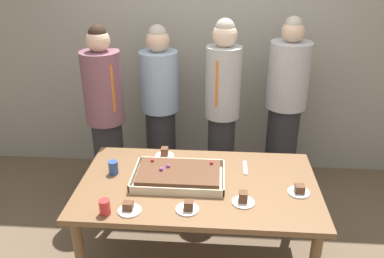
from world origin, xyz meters
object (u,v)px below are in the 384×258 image
(plated_slice_near_left, at_px, (243,199))
(plated_slice_far_left, at_px, (188,207))
(plated_slice_near_right, at_px, (165,154))
(plated_slice_center_front, at_px, (299,191))
(person_green_shirt_behind, at_px, (160,108))
(person_striped_tie_right, at_px, (222,109))
(party_table, at_px, (198,193))
(person_serving_front, at_px, (285,107))
(drink_cup_middle, at_px, (105,207))
(person_far_right_suit, at_px, (106,117))
(drink_cup_nearest, at_px, (113,167))
(cake_server_utensil, at_px, (245,168))
(plated_slice_far_right, at_px, (129,208))
(sheet_cake, at_px, (179,175))

(plated_slice_near_left, relative_size, plated_slice_far_left, 1.00)
(plated_slice_near_right, height_order, plated_slice_center_front, plated_slice_near_right)
(person_green_shirt_behind, distance_m, person_striped_tie_right, 0.61)
(party_table, xyz_separation_m, person_serving_front, (0.74, 1.11, 0.24))
(plated_slice_far_left, bearing_deg, drink_cup_middle, -171.96)
(person_green_shirt_behind, height_order, person_far_right_suit, person_far_right_suit)
(plated_slice_far_left, relative_size, drink_cup_nearest, 1.50)
(plated_slice_center_front, bearing_deg, cake_server_utensil, 138.65)
(party_table, height_order, cake_server_utensil, cake_server_utensil)
(party_table, relative_size, drink_cup_middle, 16.82)
(plated_slice_far_right, relative_size, person_striped_tie_right, 0.09)
(person_serving_front, bearing_deg, person_far_right_suit, -39.41)
(cake_server_utensil, bearing_deg, party_table, -145.73)
(sheet_cake, height_order, person_far_right_suit, person_far_right_suit)
(cake_server_utensil, relative_size, person_far_right_suit, 0.12)
(person_serving_front, bearing_deg, party_table, 5.63)
(person_far_right_suit, bearing_deg, person_green_shirt_behind, 81.38)
(person_green_shirt_behind, bearing_deg, plated_slice_near_right, -4.29)
(person_striped_tie_right, bearing_deg, party_table, 8.52)
(plated_slice_near_left, xyz_separation_m, plated_slice_near_right, (-0.60, 0.58, -0.00))
(sheet_cake, xyz_separation_m, person_green_shirt_behind, (-0.29, 1.07, 0.08))
(sheet_cake, bearing_deg, plated_slice_center_front, -7.50)
(plated_slice_near_right, height_order, person_striped_tie_right, person_striped_tie_right)
(party_table, height_order, plated_slice_near_left, plated_slice_near_left)
(plated_slice_near_left, distance_m, person_green_shirt_behind, 1.51)
(plated_slice_far_left, xyz_separation_m, cake_server_utensil, (0.39, 0.55, -0.02))
(party_table, bearing_deg, person_far_right_suit, 137.90)
(person_serving_front, xyz_separation_m, person_striped_tie_right, (-0.58, -0.14, 0.02))
(drink_cup_middle, bearing_deg, plated_slice_far_left, 8.04)
(plated_slice_center_front, bearing_deg, plated_slice_far_left, -161.37)
(person_serving_front, height_order, person_green_shirt_behind, person_serving_front)
(plated_slice_near_right, bearing_deg, person_far_right_suit, 144.09)
(sheet_cake, distance_m, cake_server_utensil, 0.52)
(sheet_cake, bearing_deg, plated_slice_near_right, 114.02)
(sheet_cake, relative_size, person_striped_tie_right, 0.38)
(sheet_cake, bearing_deg, plated_slice_near_left, -28.97)
(plated_slice_near_left, bearing_deg, person_striped_tie_right, 97.10)
(sheet_cake, xyz_separation_m, plated_slice_far_right, (-0.28, -0.39, -0.02))
(plated_slice_center_front, height_order, person_green_shirt_behind, person_green_shirt_behind)
(person_serving_front, bearing_deg, plated_slice_center_front, 36.81)
(drink_cup_middle, distance_m, person_green_shirt_behind, 1.51)
(person_serving_front, height_order, person_far_right_suit, person_serving_front)
(plated_slice_far_right, height_order, cake_server_utensil, plated_slice_far_right)
(plated_slice_far_left, bearing_deg, plated_slice_far_right, -174.80)
(person_serving_front, bearing_deg, plated_slice_far_right, 1.05)
(plated_slice_far_left, xyz_separation_m, person_serving_front, (0.79, 1.43, 0.13))
(sheet_cake, distance_m, plated_slice_far_right, 0.48)
(plated_slice_near_right, bearing_deg, sheet_cake, -65.98)
(person_green_shirt_behind, bearing_deg, plated_slice_far_left, -0.10)
(person_serving_front, relative_size, person_striped_tie_right, 1.00)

